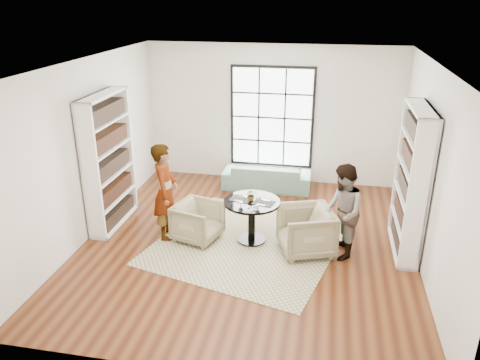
% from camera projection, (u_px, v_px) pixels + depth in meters
% --- Properties ---
extents(ground, '(6.00, 6.00, 0.00)m').
position_uv_depth(ground, '(248.00, 243.00, 7.99)').
color(ground, brown).
extents(room_shell, '(6.00, 6.01, 6.00)m').
position_uv_depth(room_shell, '(254.00, 163.00, 8.01)').
color(room_shell, silver).
rests_on(room_shell, ground).
extents(rug, '(3.50, 3.50, 0.01)m').
position_uv_depth(rug, '(247.00, 243.00, 7.95)').
color(rug, '#BAAA8C').
rests_on(rug, ground).
extents(pedestal_table, '(0.95, 0.95, 0.75)m').
position_uv_depth(pedestal_table, '(252.00, 212.00, 7.85)').
color(pedestal_table, black).
rests_on(pedestal_table, ground).
extents(sofa, '(1.89, 0.75, 0.55)m').
position_uv_depth(sofa, '(267.00, 176.00, 10.12)').
color(sofa, slate).
rests_on(sofa, ground).
extents(armchair_left, '(0.90, 0.88, 0.67)m').
position_uv_depth(armchair_left, '(198.00, 222.00, 7.99)').
color(armchair_left, tan).
rests_on(armchair_left, ground).
extents(armchair_right, '(1.06, 1.05, 0.77)m').
position_uv_depth(armchair_right, '(306.00, 231.00, 7.58)').
color(armchair_right, tan).
rests_on(armchair_right, ground).
extents(person_left, '(0.49, 0.67, 1.69)m').
position_uv_depth(person_left, '(165.00, 192.00, 7.90)').
color(person_left, gray).
rests_on(person_left, ground).
extents(person_right, '(0.69, 0.83, 1.55)m').
position_uv_depth(person_right, '(342.00, 212.00, 7.34)').
color(person_right, gray).
rests_on(person_right, ground).
extents(placemat_left, '(0.39, 0.33, 0.01)m').
position_uv_depth(placemat_left, '(241.00, 199.00, 7.83)').
color(placemat_left, black).
rests_on(placemat_left, pedestal_table).
extents(placemat_right, '(0.39, 0.33, 0.01)m').
position_uv_depth(placemat_right, '(264.00, 203.00, 7.69)').
color(placemat_right, black).
rests_on(placemat_right, pedestal_table).
extents(cutlery_left, '(0.19, 0.25, 0.01)m').
position_uv_depth(cutlery_left, '(241.00, 199.00, 7.83)').
color(cutlery_left, silver).
rests_on(cutlery_left, placemat_left).
extents(cutlery_right, '(0.19, 0.25, 0.01)m').
position_uv_depth(cutlery_right, '(264.00, 202.00, 7.69)').
color(cutlery_right, silver).
rests_on(cutlery_right, placemat_right).
extents(wine_glass_left, '(0.08, 0.08, 0.18)m').
position_uv_depth(wine_glass_left, '(241.00, 196.00, 7.66)').
color(wine_glass_left, silver).
rests_on(wine_glass_left, pedestal_table).
extents(wine_glass_right, '(0.08, 0.08, 0.18)m').
position_uv_depth(wine_glass_right, '(258.00, 198.00, 7.57)').
color(wine_glass_right, silver).
rests_on(wine_glass_right, pedestal_table).
extents(flower_centerpiece, '(0.21, 0.19, 0.19)m').
position_uv_depth(flower_centerpiece, '(251.00, 195.00, 7.77)').
color(flower_centerpiece, gray).
rests_on(flower_centerpiece, pedestal_table).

